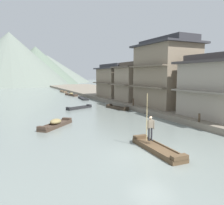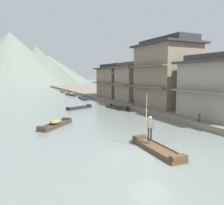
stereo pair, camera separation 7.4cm
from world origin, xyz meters
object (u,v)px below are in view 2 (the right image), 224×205
at_px(boatman_person, 150,125).
at_px(boat_foreground_poled, 156,149).
at_px(boat_moored_far, 79,108).
at_px(house_waterfront_narrow, 114,81).
at_px(boat_moored_second, 64,92).
at_px(boat_moored_third, 56,124).
at_px(boat_moored_nearest, 117,108).
at_px(boat_midriver_drifting, 72,95).
at_px(mooring_post_dock_mid, 133,102).
at_px(boat_midriver_upstream, 83,99).
at_px(house_waterfront_tall, 137,82).
at_px(mooring_post_dock_near, 199,118).
at_px(house_waterfront_second, 166,73).

bearing_deg(boatman_person, boat_foreground_poled, -91.30).
relative_size(boat_moored_far, house_waterfront_narrow, 0.50).
bearing_deg(boat_moored_far, boat_moored_second, 81.21).
relative_size(boat_moored_third, house_waterfront_narrow, 0.46).
distance_m(boat_moored_nearest, boat_moored_far, 5.25).
height_order(boat_moored_nearest, boat_moored_second, boat_moored_nearest).
xyz_separation_m(boat_foreground_poled, boatman_person, (0.02, 0.79, 1.32)).
bearing_deg(boat_midriver_drifting, house_waterfront_narrow, -64.19).
relative_size(boat_midriver_drifting, mooring_post_dock_mid, 5.37).
relative_size(boatman_person, boat_moored_far, 0.76).
bearing_deg(boat_midriver_upstream, boat_moored_nearest, -88.30).
height_order(boat_moored_third, boat_midriver_drifting, boat_moored_third).
relative_size(boatman_person, boat_midriver_drifting, 0.58).
bearing_deg(boat_midriver_upstream, house_waterfront_tall, -59.91).
relative_size(boat_moored_second, boat_midriver_upstream, 0.72).
bearing_deg(boat_moored_nearest, house_waterfront_tall, 34.96).
distance_m(boat_moored_nearest, mooring_post_dock_mid, 2.40).
bearing_deg(mooring_post_dock_near, boat_moored_third, 152.92).
relative_size(house_waterfront_narrow, mooring_post_dock_near, 10.93).
bearing_deg(mooring_post_dock_near, boatman_person, -159.99).
xyz_separation_m(boat_moored_nearest, boat_moored_second, (-0.04, 32.29, -0.01)).
bearing_deg(mooring_post_dock_mid, house_waterfront_tall, 54.51).
xyz_separation_m(boatman_person, house_waterfront_second, (10.63, 11.81, 3.37)).
distance_m(house_waterfront_tall, mooring_post_dock_near, 17.29).
bearing_deg(boatman_person, mooring_post_dock_mid, 63.27).
xyz_separation_m(boat_moored_far, house_waterfront_tall, (10.09, 1.37, 3.43)).
relative_size(boat_moored_nearest, boat_moored_second, 1.06).
distance_m(mooring_post_dock_near, mooring_post_dock_mid, 11.34).
xyz_separation_m(boat_moored_third, boat_midriver_upstream, (9.32, 20.94, -0.14)).
relative_size(boat_moored_far, boat_midriver_upstream, 0.76).
relative_size(boat_moored_far, house_waterfront_second, 0.46).
bearing_deg(boat_midriver_drifting, boat_foreground_poled, -97.10).
distance_m(boat_moored_nearest, boat_moored_third, 12.01).
distance_m(boat_foreground_poled, mooring_post_dock_mid, 16.29).
bearing_deg(mooring_post_dock_mid, boat_foreground_poled, -115.54).
xyz_separation_m(boat_midriver_drifting, boat_midriver_upstream, (0.19, -8.15, -0.11)).
height_order(boat_moored_nearest, house_waterfront_second, house_waterfront_second).
bearing_deg(boat_foreground_poled, boat_midriver_upstream, 80.64).
relative_size(boat_moored_second, mooring_post_dock_mid, 3.93).
bearing_deg(boat_moored_third, house_waterfront_tall, 35.58).
height_order(boat_moored_nearest, mooring_post_dock_mid, mooring_post_dock_mid).
relative_size(boat_foreground_poled, boat_moored_second, 1.19).
bearing_deg(boatman_person, boat_moored_nearest, 70.84).
relative_size(boat_moored_far, boat_midriver_drifting, 0.77).
xyz_separation_m(boat_foreground_poled, house_waterfront_tall, (10.81, 19.99, 3.41)).
bearing_deg(boat_moored_nearest, mooring_post_dock_mid, -42.84).
xyz_separation_m(boat_midriver_upstream, house_waterfront_tall, (5.85, -10.09, 3.45)).
relative_size(house_waterfront_tall, house_waterfront_narrow, 0.87).
xyz_separation_m(boat_moored_third, mooring_post_dock_mid, (11.37, 5.53, 0.79)).
bearing_deg(boat_midriver_upstream, boatman_person, -99.57).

